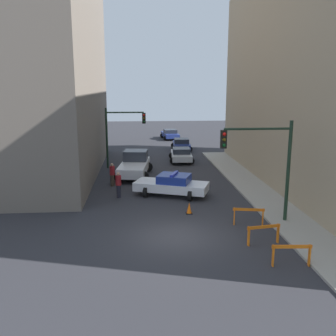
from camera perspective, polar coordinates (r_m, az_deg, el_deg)
The scene contains 16 objects.
ground_plane at distance 18.07m, azimuth 1.20°, elevation -10.37°, with size 120.00×120.00×0.00m, color #2D2D33.
sidewalk_right at distance 19.63m, azimuth 19.76°, elevation -9.06°, with size 2.40×44.00×0.12m.
building_corner_left at distance 32.39m, azimuth -24.11°, elevation 16.24°, with size 14.00×20.00×19.51m.
traffic_light_near at distance 19.46m, azimuth 14.81°, elevation 1.73°, with size 3.64×0.35×5.20m.
traffic_light_far at distance 32.43m, azimuth -7.41°, elevation 5.92°, with size 3.44×0.35×5.20m.
police_car at distance 24.32m, azimuth 0.61°, elevation -2.55°, with size 5.05×3.40×1.52m.
white_truck at distance 29.75m, azimuth -5.12°, elevation 0.53°, with size 3.05×5.60×1.90m.
parked_car_near at distance 35.34m, azimuth 2.03°, elevation 2.08°, with size 2.42×4.39×1.31m.
parked_car_mid at distance 41.74m, azimuth 2.06°, elevation 3.67°, with size 2.46×4.41×1.31m.
parked_car_far at distance 50.55m, azimuth 0.32°, elevation 5.20°, with size 2.56×4.46×1.31m.
pedestrian_crossing at distance 24.04m, azimuth -7.56°, elevation -2.50°, with size 0.45×0.45×1.66m.
pedestrian_corner at distance 26.86m, azimuth -8.49°, elevation -0.95°, with size 0.37×0.37×1.66m.
barrier_front at distance 15.84m, azimuth 18.32°, elevation -12.01°, with size 1.60×0.26×0.90m.
barrier_mid at distance 17.54m, azimuth 14.36°, elevation -9.33°, with size 1.59×0.39×0.90m.
barrier_back at distance 19.68m, azimuth 12.18°, elevation -6.80°, with size 1.58×0.43×0.90m.
traffic_cone at distance 21.03m, azimuth 3.24°, elevation -6.14°, with size 0.36×0.36×0.66m.
Camera 1 is at (-1.69, -16.58, 6.99)m, focal length 40.00 mm.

